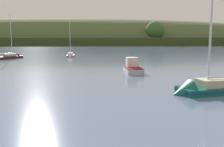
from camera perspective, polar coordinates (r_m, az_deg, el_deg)
name	(u,v)px	position (r m, az deg, el deg)	size (l,w,h in m)	color
far_shoreline_hill	(68,44)	(209.23, -9.65, 6.49)	(598.22, 123.60, 40.06)	#35401E
sailboat_near_mooring	(70,56)	(76.94, -9.11, 3.73)	(3.05, 7.06, 11.45)	#ADB2BC
sailboat_midwater_white	(12,58)	(76.01, -21.06, 3.21)	(5.84, 8.28, 12.84)	#232328
sailboat_far_left	(206,92)	(29.19, 19.91, -3.75)	(9.56, 5.79, 13.08)	#0F564C
fishing_boat_moored	(132,69)	(43.96, 4.49, 0.99)	(3.52, 6.65, 4.06)	#ADB2BC
mooring_buoy_foreground	(135,62)	(60.78, 5.13, 2.48)	(0.61, 0.61, 0.69)	red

